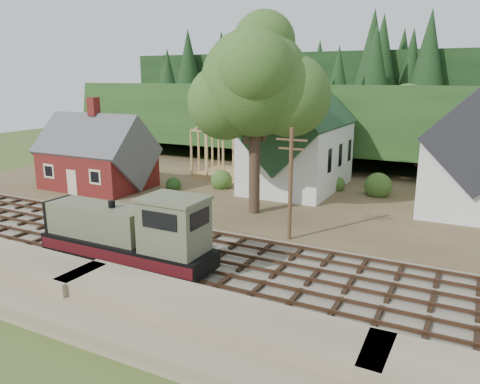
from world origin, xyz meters
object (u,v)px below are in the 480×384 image
at_px(car_green, 82,171).
at_px(patio_set, 61,165).
at_px(locomotive, 131,235).
at_px(car_blue, 136,180).

distance_m(car_green, patio_set, 5.09).
distance_m(locomotive, car_blue, 20.70).
bearing_deg(car_green, locomotive, -148.10).
bearing_deg(patio_set, car_blue, 27.70).
distance_m(car_blue, patio_set, 7.71).
bearing_deg(car_blue, patio_set, -168.75).
bearing_deg(patio_set, car_green, 113.08).
xyz_separation_m(car_blue, patio_set, (-6.69, -3.51, 1.55)).
relative_size(locomotive, patio_set, 4.41).
relative_size(car_blue, car_green, 1.07).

